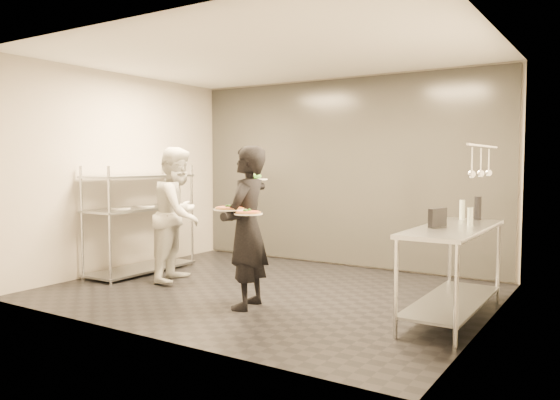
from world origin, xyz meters
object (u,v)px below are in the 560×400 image
Objects in this scene: prep_counter at (453,256)px; bottle_green at (462,210)px; pizza_plate_far at (248,213)px; bottle_clear at (470,217)px; bottle_dark at (478,208)px; pos_monitor at (438,218)px; pass_rack at (140,218)px; pizza_plate_near at (230,208)px; waiter at (247,227)px; salad_plate at (256,177)px; chef at (178,214)px.

prep_counter is 0.84m from bottle_green.
bottle_green reaches higher than pizza_plate_far.
bottle_clear is 0.61m from bottle_dark.
prep_counter is at bearing 62.06° from pos_monitor.
pass_rack is 2.70m from pizza_plate_far.
waiter is at bearing 63.46° from pizza_plate_near.
pass_rack reaches higher than pizza_plate_near.
bottle_dark reaches higher than pos_monitor.
prep_counter is 0.91m from bottle_dark.
waiter is 6.97× the size of salad_plate.
pass_rack reaches higher than pizza_plate_far.
waiter is (2.37, -0.73, 0.09)m from pass_rack.
bottle_clear is at bearing 102.08° from waiter.
pos_monitor is 1.19× the size of bottle_green.
pass_rack is at bearing 63.58° from chef.
pass_rack is at bearing -177.46° from bottle_clear.
pizza_plate_far is 1.35× the size of bottle_green.
pizza_plate_far is 0.68m from salad_plate.
waiter is 8.00× the size of bottle_green.
bottle_dark is at bearing 95.82° from bottle_clear.
bottle_clear reaches higher than prep_counter.
bottle_green is at bearing -153.94° from bottle_dark.
pizza_plate_far is 1.15× the size of bottle_dark.
bottle_dark is (4.38, 0.80, 0.28)m from pass_rack.
salad_plate is 1.15× the size of bottle_green.
pizza_plate_far reaches higher than prep_counter.
pos_monitor is at bearing 22.04° from pizza_plate_near.
pass_rack is at bearing -169.61° from bottle_dark.
chef is 7.06× the size of salad_plate.
prep_counter is 1.03× the size of chef.
pass_rack is 4.65× the size of pizza_plate_near.
bottle_green is (1.95, 1.63, -0.04)m from pizza_plate_near.
pizza_plate_near is 2.42m from bottle_clear.
salad_plate is at bearing -9.73° from pass_rack.
bottle_clear is (0.11, 0.19, 0.38)m from prep_counter.
bottle_dark is at bearing 10.39° from pass_rack.
salad_plate is 2.45m from bottle_dark.
pizza_plate_far is at bearing -136.13° from bottle_green.
bottle_dark is at bearing 26.06° from bottle_green.
waiter is 0.30m from pizza_plate_far.
prep_counter is 3.52m from chef.
pizza_plate_far is 1.65× the size of bottle_clear.
salad_plate is 0.96× the size of pos_monitor.
bottle_clear is at bearing 27.05° from pizza_plate_near.
pass_rack is at bearing 170.27° from salad_plate.
bottle_dark is (-0.06, 0.61, 0.04)m from bottle_clear.
pizza_plate_near is at bearing -87.41° from salad_plate.
bottle_dark is at bearing -94.56° from chef.
pizza_plate_near is 1.36× the size of bottle_dark.
chef is at bearing -164.91° from pos_monitor.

